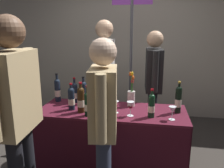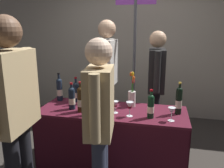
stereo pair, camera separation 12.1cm
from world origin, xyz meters
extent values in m
plane|color=#38332D|center=(0.00, 0.00, 0.00)|extent=(12.00, 12.00, 0.00)
cube|color=#B2A893|center=(0.00, 1.93, 1.25)|extent=(6.38, 0.12, 2.50)
cube|color=#4C1423|center=(0.00, 0.00, 0.73)|extent=(1.64, 0.61, 0.02)
cube|color=#3E101D|center=(0.00, -0.30, 0.36)|extent=(1.64, 0.01, 0.72)
cube|color=#3E101D|center=(0.00, 0.30, 0.36)|extent=(1.64, 0.01, 0.72)
cube|color=#3E101D|center=(-0.81, 0.00, 0.36)|extent=(0.01, 0.61, 0.72)
cube|color=#3E101D|center=(0.81, 0.00, 0.36)|extent=(0.01, 0.61, 0.72)
cylinder|color=#192333|center=(-0.37, 0.15, 0.87)|extent=(0.07, 0.07, 0.24)
sphere|color=#192333|center=(-0.37, 0.15, 0.99)|extent=(0.07, 0.07, 0.07)
cylinder|color=#192333|center=(-0.37, 0.15, 1.03)|extent=(0.03, 0.03, 0.08)
cylinder|color=black|center=(-0.37, 0.15, 1.08)|extent=(0.03, 0.03, 0.02)
cylinder|color=beige|center=(-0.37, 0.15, 0.85)|extent=(0.07, 0.07, 0.08)
cylinder|color=#38230F|center=(-0.32, -0.12, 0.87)|extent=(0.08, 0.08, 0.24)
sphere|color=#38230F|center=(-0.32, -0.12, 0.99)|extent=(0.08, 0.08, 0.08)
cylinder|color=#38230F|center=(-0.32, -0.12, 1.03)|extent=(0.03, 0.03, 0.08)
cylinder|color=maroon|center=(-0.32, -0.12, 1.07)|extent=(0.04, 0.04, 0.02)
cylinder|color=beige|center=(-0.32, -0.12, 0.85)|extent=(0.08, 0.08, 0.08)
cylinder|color=black|center=(-0.22, -0.21, 0.86)|extent=(0.06, 0.06, 0.22)
sphere|color=black|center=(-0.22, -0.21, 0.97)|extent=(0.06, 0.06, 0.06)
cylinder|color=black|center=(-0.22, -0.21, 1.01)|extent=(0.02, 0.02, 0.08)
cylinder|color=maroon|center=(-0.22, -0.21, 1.06)|extent=(0.03, 0.03, 0.02)
cylinder|color=beige|center=(-0.22, -0.21, 0.84)|extent=(0.07, 0.07, 0.07)
cylinder|color=#38230F|center=(-0.20, -0.01, 0.86)|extent=(0.08, 0.08, 0.24)
sphere|color=#38230F|center=(-0.20, -0.01, 0.98)|extent=(0.07, 0.07, 0.07)
cylinder|color=#38230F|center=(-0.20, -0.01, 1.02)|extent=(0.03, 0.03, 0.07)
cylinder|color=black|center=(-0.20, -0.01, 1.06)|extent=(0.03, 0.03, 0.02)
cylinder|color=beige|center=(-0.20, -0.01, 0.85)|extent=(0.08, 0.08, 0.08)
cylinder|color=black|center=(0.71, 0.04, 0.88)|extent=(0.07, 0.07, 0.26)
sphere|color=black|center=(0.71, 0.04, 1.01)|extent=(0.07, 0.07, 0.07)
cylinder|color=black|center=(0.71, 0.04, 1.04)|extent=(0.03, 0.03, 0.07)
cylinder|color=#B7932D|center=(0.71, 0.04, 1.09)|extent=(0.03, 0.03, 0.02)
cylinder|color=beige|center=(0.71, 0.04, 0.85)|extent=(0.07, 0.07, 0.08)
cylinder|color=#192333|center=(-0.45, -0.06, 0.86)|extent=(0.07, 0.07, 0.22)
sphere|color=#192333|center=(-0.45, -0.06, 0.96)|extent=(0.07, 0.07, 0.07)
cylinder|color=#192333|center=(-0.45, -0.06, 1.00)|extent=(0.03, 0.03, 0.07)
cylinder|color=maroon|center=(-0.45, -0.06, 1.04)|extent=(0.03, 0.03, 0.02)
cylinder|color=beige|center=(-0.45, -0.06, 0.84)|extent=(0.07, 0.07, 0.07)
cylinder|color=black|center=(-0.05, 0.13, 0.86)|extent=(0.06, 0.06, 0.24)
sphere|color=black|center=(-0.05, 0.13, 0.98)|extent=(0.06, 0.06, 0.06)
cylinder|color=black|center=(-0.05, 0.13, 1.03)|extent=(0.03, 0.03, 0.08)
cylinder|color=black|center=(-0.05, 0.13, 1.08)|extent=(0.03, 0.03, 0.02)
cylinder|color=beige|center=(-0.05, 0.13, 0.85)|extent=(0.07, 0.07, 0.08)
cylinder|color=black|center=(0.43, -0.13, 0.85)|extent=(0.07, 0.07, 0.21)
sphere|color=black|center=(0.43, -0.13, 0.96)|extent=(0.07, 0.07, 0.07)
cylinder|color=black|center=(0.43, -0.13, 0.99)|extent=(0.03, 0.03, 0.07)
cylinder|color=maroon|center=(0.43, -0.13, 1.04)|extent=(0.03, 0.03, 0.02)
cylinder|color=beige|center=(0.43, -0.13, 0.84)|extent=(0.07, 0.07, 0.07)
cylinder|color=#192333|center=(-0.50, 0.19, 0.85)|extent=(0.07, 0.07, 0.21)
sphere|color=#192333|center=(-0.50, 0.19, 0.96)|extent=(0.07, 0.07, 0.07)
cylinder|color=#192333|center=(-0.50, 0.19, 1.00)|extent=(0.03, 0.03, 0.09)
cylinder|color=maroon|center=(-0.50, 0.19, 1.05)|extent=(0.03, 0.03, 0.02)
cylinder|color=beige|center=(-0.50, 0.19, 0.83)|extent=(0.07, 0.07, 0.07)
cylinder|color=#192333|center=(-0.72, 0.19, 0.87)|extent=(0.07, 0.07, 0.25)
sphere|color=#192333|center=(-0.72, 0.19, 1.00)|extent=(0.07, 0.07, 0.07)
cylinder|color=#192333|center=(-0.72, 0.19, 1.04)|extent=(0.03, 0.03, 0.09)
cylinder|color=black|center=(-0.72, 0.19, 1.09)|extent=(0.03, 0.03, 0.02)
cylinder|color=beige|center=(-0.72, 0.19, 0.85)|extent=(0.07, 0.07, 0.08)
cylinder|color=silver|center=(0.05, -0.08, 0.75)|extent=(0.06, 0.06, 0.00)
cylinder|color=silver|center=(0.05, -0.08, 0.78)|extent=(0.01, 0.01, 0.07)
cone|color=silver|center=(0.05, -0.08, 0.85)|extent=(0.07, 0.07, 0.07)
cylinder|color=#590C19|center=(0.05, -0.08, 0.83)|extent=(0.04, 0.04, 0.02)
cylinder|color=silver|center=(0.64, -0.17, 0.75)|extent=(0.06, 0.06, 0.00)
cylinder|color=silver|center=(0.64, -0.17, 0.78)|extent=(0.01, 0.01, 0.07)
cone|color=silver|center=(0.64, -0.17, 0.85)|extent=(0.07, 0.07, 0.07)
cylinder|color=silver|center=(0.22, -0.14, 0.75)|extent=(0.07, 0.07, 0.00)
cylinder|color=silver|center=(0.22, -0.14, 0.79)|extent=(0.01, 0.01, 0.08)
cone|color=silver|center=(0.22, -0.14, 0.86)|extent=(0.08, 0.08, 0.07)
cylinder|color=#590C19|center=(0.22, -0.14, 0.84)|extent=(0.04, 0.04, 0.02)
cylinder|color=silver|center=(0.20, 0.17, 0.84)|extent=(0.09, 0.09, 0.18)
cylinder|color=#38722D|center=(0.21, 0.15, 0.96)|extent=(0.02, 0.03, 0.26)
ellipsoid|color=#E05B1E|center=(0.22, 0.14, 1.09)|extent=(0.03, 0.03, 0.05)
cylinder|color=#38722D|center=(0.20, 0.16, 0.98)|extent=(0.02, 0.05, 0.29)
ellipsoid|color=gold|center=(0.20, 0.18, 1.13)|extent=(0.03, 0.03, 0.05)
cylinder|color=#38722D|center=(0.20, 0.16, 0.94)|extent=(0.02, 0.02, 0.21)
ellipsoid|color=red|center=(0.21, 0.17, 1.05)|extent=(0.03, 0.03, 0.05)
cylinder|color=#38722D|center=(0.20, 0.17, 0.96)|extent=(0.04, 0.03, 0.25)
ellipsoid|color=#E05B1E|center=(0.21, 0.18, 1.08)|extent=(0.03, 0.03, 0.05)
cylinder|color=#38722D|center=(0.20, 0.18, 0.98)|extent=(0.05, 0.02, 0.29)
ellipsoid|color=#E05B1E|center=(0.18, 0.19, 1.13)|extent=(0.03, 0.03, 0.05)
cube|color=silver|center=(-0.23, 0.10, 0.83)|extent=(0.15, 0.04, 0.16)
cylinder|color=black|center=(0.44, 0.82, 0.40)|extent=(0.12, 0.12, 0.80)
cylinder|color=black|center=(0.45, 0.65, 0.40)|extent=(0.12, 0.12, 0.80)
cube|color=black|center=(0.45, 0.73, 1.08)|extent=(0.24, 0.44, 0.57)
sphere|color=tan|center=(0.45, 0.73, 1.49)|extent=(0.22, 0.22, 0.22)
cylinder|color=black|center=(0.43, 0.99, 1.11)|extent=(0.08, 0.08, 0.52)
cylinder|color=black|center=(0.47, 0.48, 1.11)|extent=(0.08, 0.08, 0.52)
cylinder|color=#2D3347|center=(-0.21, 0.73, 0.43)|extent=(0.12, 0.12, 0.87)
cylinder|color=#2D3347|center=(-0.22, 0.56, 0.43)|extent=(0.12, 0.12, 0.87)
cube|color=beige|center=(-0.21, 0.65, 1.18)|extent=(0.22, 0.43, 0.62)
sphere|color=tan|center=(-0.21, 0.65, 1.62)|extent=(0.24, 0.24, 0.24)
cylinder|color=beige|center=(-0.21, 0.90, 1.20)|extent=(0.08, 0.08, 0.57)
cylinder|color=beige|center=(-0.22, 0.39, 1.20)|extent=(0.08, 0.08, 0.57)
cube|color=tan|center=(0.04, -0.66, 1.06)|extent=(0.26, 0.41, 0.56)
sphere|color=beige|center=(0.04, -0.66, 1.46)|extent=(0.22, 0.22, 0.22)
cylinder|color=tan|center=(0.08, -0.89, 1.08)|extent=(0.08, 0.08, 0.51)
cylinder|color=tan|center=(0.01, -0.43, 1.08)|extent=(0.08, 0.08, 0.51)
cube|color=tan|center=(-0.59, -0.88, 1.17)|extent=(0.23, 0.46, 0.61)
sphere|color=brown|center=(-0.59, -0.88, 1.62)|extent=(0.24, 0.24, 0.24)
cylinder|color=tan|center=(-0.60, -0.61, 1.20)|extent=(0.08, 0.08, 0.56)
cylinder|color=#47474C|center=(0.11, 1.01, 1.08)|extent=(0.04, 0.04, 2.16)
camera|label=1|loc=(0.41, -2.37, 1.65)|focal=36.64mm
camera|label=2|loc=(0.53, -2.35, 1.65)|focal=36.64mm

